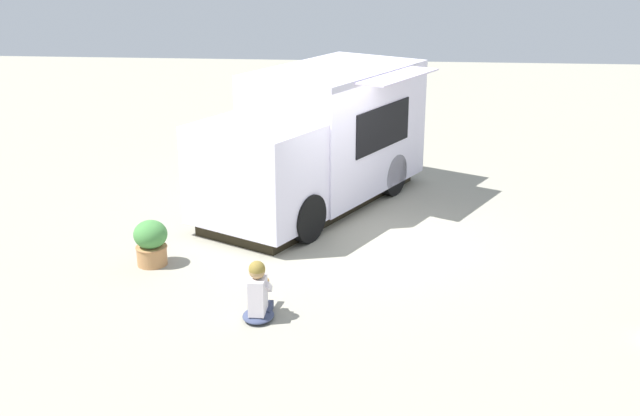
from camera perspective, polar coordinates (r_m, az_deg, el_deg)
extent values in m
plane|color=gray|center=(13.98, 3.19, -1.92)|extent=(40.00, 40.00, 0.00)
cube|color=silver|center=(15.66, 1.13, 5.94)|extent=(3.66, 4.27, 2.38)
cube|color=silver|center=(13.66, -4.79, 2.45)|extent=(2.58, 2.38, 1.75)
cube|color=black|center=(13.00, -6.92, 2.90)|extent=(1.53, 0.85, 0.66)
cube|color=black|center=(15.09, 4.66, 5.91)|extent=(0.99, 1.80, 0.83)
cube|color=silver|center=(14.75, 5.77, 9.57)|extent=(1.58, 2.23, 0.03)
cube|color=black|center=(15.39, -0.47, 0.61)|extent=(3.90, 5.23, 0.24)
cylinder|color=black|center=(14.62, -7.21, 0.71)|extent=(0.60, 0.86, 0.86)
cylinder|color=black|center=(13.50, -0.91, -0.74)|extent=(0.60, 0.86, 0.86)
cylinder|color=black|center=(16.96, -0.48, 3.52)|extent=(0.60, 0.86, 0.86)
cylinder|color=black|center=(16.01, 5.31, 2.45)|extent=(0.60, 0.86, 0.86)
ellipsoid|color=#394260|center=(11.01, -4.53, -7.84)|extent=(0.45, 0.53, 0.11)
cube|color=#394260|center=(11.17, -3.83, -7.37)|extent=(0.12, 0.36, 0.11)
cube|color=#394260|center=(11.20, -4.85, -7.31)|extent=(0.12, 0.36, 0.11)
cube|color=silver|center=(10.87, -4.57, -6.37)|extent=(0.23, 0.37, 0.52)
sphere|color=#A5814F|center=(10.72, -4.63, -4.61)|extent=(0.23, 0.23, 0.23)
sphere|color=olive|center=(10.71, -4.63, -4.47)|extent=(0.23, 0.23, 0.23)
cube|color=silver|center=(10.95, -3.88, -5.76)|extent=(0.10, 0.35, 0.27)
cube|color=silver|center=(10.99, -5.01, -5.70)|extent=(0.10, 0.35, 0.27)
cylinder|color=#E2A358|center=(11.15, -4.28, -5.71)|extent=(0.16, 0.43, 0.09)
cube|color=#6C9653|center=(11.14, -4.28, -5.63)|extent=(0.11, 0.35, 0.02)
cylinder|color=#B37D4C|center=(12.95, -12.18, -3.40)|extent=(0.49, 0.49, 0.32)
torus|color=#AE7647|center=(12.89, -12.23, -2.80)|extent=(0.51, 0.51, 0.04)
ellipsoid|color=#478941|center=(12.81, -12.30, -1.90)|extent=(0.54, 0.54, 0.46)
sphere|color=#F5F04A|center=(12.98, -12.58, -1.27)|extent=(0.05, 0.05, 0.05)
sphere|color=#F1E847|center=(12.84, -11.65, -1.17)|extent=(0.05, 0.05, 0.05)
sphere|color=#E5E94F|center=(12.85, -11.64, -1.18)|extent=(0.07, 0.07, 0.07)
sphere|color=yellow|center=(12.90, -13.23, -1.72)|extent=(0.06, 0.06, 0.06)
sphere|color=#E9DC49|center=(12.70, -13.11, -1.62)|extent=(0.07, 0.07, 0.07)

